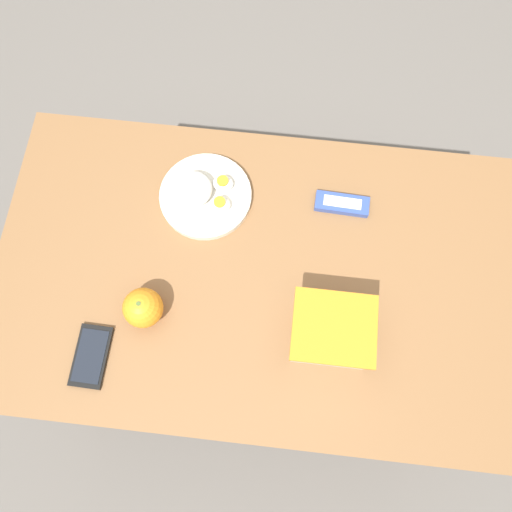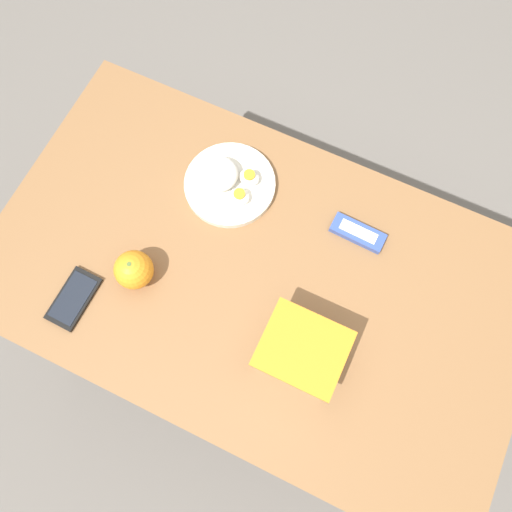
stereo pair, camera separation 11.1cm
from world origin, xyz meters
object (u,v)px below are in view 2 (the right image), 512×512
at_px(candy_bar, 358,233).
at_px(food_container, 301,352).
at_px(orange_fruit, 134,270).
at_px(rice_plate, 228,182).
at_px(cell_phone, 74,299).

bearing_deg(candy_bar, food_container, 88.14).
relative_size(orange_fruit, rice_plate, 0.40).
bearing_deg(rice_plate, candy_bar, -177.29).
bearing_deg(candy_bar, rice_plate, 2.71).
relative_size(food_container, rice_plate, 0.79).
bearing_deg(food_container, orange_fruit, -0.88).
xyz_separation_m(orange_fruit, rice_plate, (-0.09, -0.29, -0.02)).
bearing_deg(food_container, candy_bar, -91.86).
bearing_deg(candy_bar, orange_fruit, 36.33).
bearing_deg(cell_phone, candy_bar, -141.22).
bearing_deg(food_container, cell_phone, 11.60).
xyz_separation_m(rice_plate, cell_phone, (0.19, 0.40, -0.01)).
xyz_separation_m(candy_bar, cell_phone, (0.52, 0.41, -0.00)).
height_order(candy_bar, cell_phone, candy_bar).
height_order(food_container, orange_fruit, food_container).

